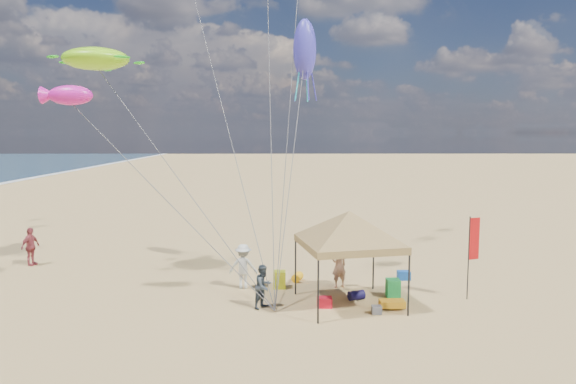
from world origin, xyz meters
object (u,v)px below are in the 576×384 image
chair_green (393,288)px  person_far_a (30,247)px  canopy_tent (349,215)px  cooler_red (324,302)px  cooler_blue (404,275)px  person_near_c (243,266)px  person_near_a (339,266)px  person_near_b (264,286)px  feather_flag (473,244)px  chair_yellow (279,279)px  beach_cart (392,304)px

chair_green → person_far_a: size_ratio=0.38×
canopy_tent → cooler_red: canopy_tent is taller
cooler_blue → person_near_c: (-6.84, -1.15, 0.72)m
cooler_blue → chair_green: chair_green is taller
cooler_blue → person_near_a: person_near_a is taller
cooler_blue → person_near_b: size_ratio=0.34×
cooler_red → person_far_a: bearing=155.3°
chair_green → person_far_a: (-16.29, 5.07, 0.56)m
person_far_a → feather_flag: bearing=-87.7°
cooler_blue → person_far_a: bearing=171.1°
canopy_tent → person_near_a: size_ratio=3.52×
chair_green → person_near_b: bearing=-166.7°
cooler_red → cooler_blue: same height
cooler_red → person_near_a: (0.80, 2.47, 0.72)m
canopy_tent → person_near_b: bearing=-174.1°
chair_yellow → person_far_a: (-11.90, 3.82, 0.56)m
cooler_red → feather_flag: bearing=9.1°
chair_green → person_near_c: 6.01m
cooler_blue → person_near_a: size_ratio=0.30×
cooler_red → chair_yellow: bearing=124.2°
person_near_b → chair_yellow: bearing=25.1°
feather_flag → cooler_blue: size_ratio=5.92×
chair_green → beach_cart: (-0.32, -1.37, -0.15)m
person_near_b → person_far_a: 12.93m
cooler_blue → person_far_a: 17.49m
feather_flag → person_near_c: (-8.78, 1.48, -1.22)m
chair_yellow → person_far_a: size_ratio=0.38×
chair_green → chair_yellow: 4.57m
beach_cart → canopy_tent: bearing=161.0°
person_near_b → chair_green: bearing=-38.4°
person_near_b → beach_cart: bearing=-54.2°
cooler_red → chair_yellow: size_ratio=0.77×
chair_yellow → beach_cart: chair_yellow is taller
canopy_tent → chair_yellow: canopy_tent is taller
chair_yellow → cooler_red: bearing=-55.8°
cooler_blue → person_far_a: (-17.27, 2.69, 0.72)m
chair_green → person_near_a: size_ratio=0.38×
cooler_red → beach_cart: cooler_red is taller
canopy_tent → cooler_blue: (2.82, 3.22, -3.17)m
cooler_red → person_far_a: person_far_a is taller
beach_cart → chair_yellow: bearing=147.2°
feather_flag → cooler_blue: 3.80m
canopy_tent → chair_green: 3.63m
person_near_c → person_far_a: 11.12m
person_near_b → person_near_c: (-0.90, 2.40, 0.11)m
beach_cart → person_near_a: person_near_a is taller
person_far_a → chair_yellow: bearing=-90.0°
cooler_red → chair_green: chair_green is taller
chair_yellow → canopy_tent: bearing=-39.5°
cooler_red → beach_cart: bearing=-4.8°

